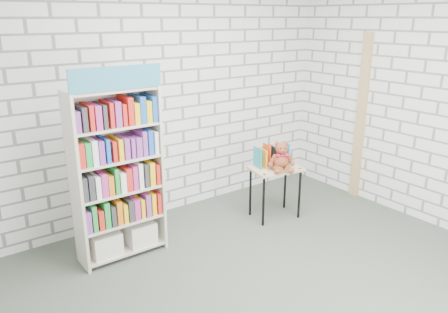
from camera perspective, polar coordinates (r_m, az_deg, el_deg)
ground at (r=4.07m, az=7.46°, el=-16.41°), size 4.50×4.50×0.00m
room_shell at (r=3.41m, az=8.68°, el=9.25°), size 4.52×4.02×2.81m
bookshelf at (r=4.27m, az=-13.77°, el=-2.16°), size 0.84×0.33×1.88m
display_table at (r=5.10m, az=6.74°, el=-2.34°), size 0.64×0.50×0.62m
table_books at (r=5.11m, az=6.28°, el=0.14°), size 0.43×0.25×0.24m
teddy_bear at (r=4.97m, az=7.51°, el=-0.27°), size 0.32×0.30×0.33m
door_trim at (r=5.82m, az=17.44°, el=4.82°), size 0.05×0.12×2.10m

